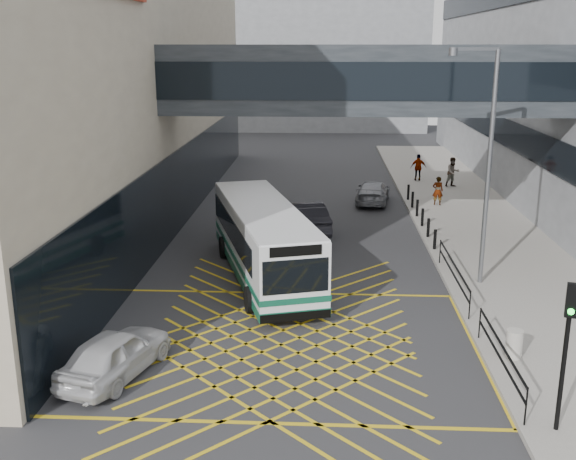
% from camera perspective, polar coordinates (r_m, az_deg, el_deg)
% --- Properties ---
extents(ground, '(120.00, 120.00, 0.00)m').
position_cam_1_polar(ground, '(21.18, -0.59, -9.70)').
color(ground, '#333335').
extents(building_far, '(28.00, 16.00, 18.00)m').
position_cam_1_polar(building_far, '(79.21, 0.75, 15.41)').
color(building_far, gray).
rests_on(building_far, ground).
extents(skybridge, '(20.00, 4.10, 3.00)m').
position_cam_1_polar(skybridge, '(31.22, 6.45, 12.58)').
color(skybridge, '#2E3338').
rests_on(skybridge, ground).
extents(pavement, '(6.00, 54.00, 0.16)m').
position_cam_1_polar(pavement, '(36.13, 15.37, 0.57)').
color(pavement, gray).
rests_on(pavement, ground).
extents(box_junction, '(12.00, 9.00, 0.01)m').
position_cam_1_polar(box_junction, '(21.18, -0.59, -9.69)').
color(box_junction, gold).
rests_on(box_junction, ground).
extents(bus, '(5.29, 10.74, 2.94)m').
position_cam_1_polar(bus, '(26.57, -2.13, -0.80)').
color(bus, white).
rests_on(bus, ground).
extents(car_white, '(2.95, 4.67, 1.38)m').
position_cam_1_polar(car_white, '(19.67, -14.43, -10.05)').
color(car_white, silver).
rests_on(car_white, ground).
extents(car_dark, '(3.14, 5.29, 1.55)m').
position_cam_1_polar(car_dark, '(33.35, 1.40, 1.15)').
color(car_dark, black).
rests_on(car_dark, ground).
extents(car_silver, '(2.47, 4.60, 1.36)m').
position_cam_1_polar(car_silver, '(39.85, 7.20, 3.25)').
color(car_silver, gray).
rests_on(car_silver, ground).
extents(traffic_light, '(0.30, 0.45, 3.74)m').
position_cam_1_polar(traffic_light, '(16.72, 22.57, -8.32)').
color(traffic_light, black).
rests_on(traffic_light, pavement).
extents(street_lamp, '(1.96, 0.81, 8.74)m').
position_cam_1_polar(street_lamp, '(25.76, 16.34, 6.20)').
color(street_lamp, slate).
rests_on(street_lamp, pavement).
extents(litter_bin, '(0.48, 0.48, 0.84)m').
position_cam_1_polar(litter_bin, '(20.95, 18.60, -9.11)').
color(litter_bin, '#ADA89E').
rests_on(litter_bin, pavement).
extents(kerb_railings, '(0.05, 12.54, 1.00)m').
position_cam_1_polar(kerb_railings, '(22.97, 15.28, -5.84)').
color(kerb_railings, black).
rests_on(kerb_railings, pavement).
extents(bollards, '(0.14, 10.14, 0.90)m').
position_cam_1_polar(bollards, '(35.51, 11.09, 1.47)').
color(bollards, black).
rests_on(bollards, pavement).
extents(pedestrian_a, '(0.69, 0.52, 1.63)m').
position_cam_1_polar(pedestrian_a, '(39.26, 12.56, 3.26)').
color(pedestrian_a, gray).
rests_on(pedestrian_a, pavement).
extents(pedestrian_b, '(1.05, 0.83, 1.88)m').
position_cam_1_polar(pedestrian_b, '(44.58, 13.78, 4.77)').
color(pedestrian_b, gray).
rests_on(pedestrian_b, pavement).
extents(pedestrian_c, '(1.05, 0.51, 1.77)m').
position_cam_1_polar(pedestrian_c, '(46.16, 10.98, 5.22)').
color(pedestrian_c, gray).
rests_on(pedestrian_c, pavement).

